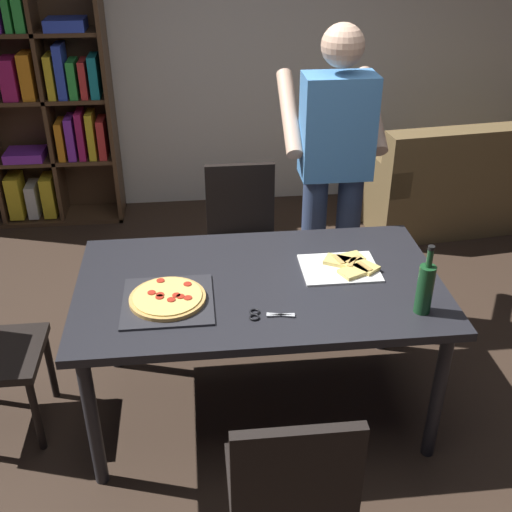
{
  "coord_description": "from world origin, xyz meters",
  "views": [
    {
      "loc": [
        -0.27,
        -2.41,
        2.28
      ],
      "look_at": [
        0.0,
        0.15,
        0.8
      ],
      "focal_mm": 43.91,
      "sensor_mm": 36.0,
      "label": 1
    }
  ],
  "objects_px": {
    "chair_far_side": "(242,230)",
    "couch": "(470,183)",
    "pepperoni_pizza_on_tray": "(168,299)",
    "wine_bottle": "(425,288)",
    "dining_table": "(259,295)",
    "chair_near_camera": "(290,490)",
    "person_serving_pizza": "(334,166)",
    "bookshelf": "(14,95)",
    "kitchen_scissors": "(264,315)"
  },
  "relations": [
    {
      "from": "couch",
      "to": "chair_near_camera",
      "type": "bearing_deg",
      "value": -122.83
    },
    {
      "from": "person_serving_pizza",
      "to": "kitchen_scissors",
      "type": "xyz_separation_m",
      "value": [
        -0.51,
        -1.02,
        -0.24
      ]
    },
    {
      "from": "dining_table",
      "to": "pepperoni_pizza_on_tray",
      "type": "bearing_deg",
      "value": -163.5
    },
    {
      "from": "wine_bottle",
      "to": "chair_near_camera",
      "type": "bearing_deg",
      "value": -134.82
    },
    {
      "from": "wine_bottle",
      "to": "kitchen_scissors",
      "type": "distance_m",
      "value": 0.68
    },
    {
      "from": "dining_table",
      "to": "chair_near_camera",
      "type": "height_order",
      "value": "chair_near_camera"
    },
    {
      "from": "chair_far_side",
      "to": "bookshelf",
      "type": "relative_size",
      "value": 0.46
    },
    {
      "from": "bookshelf",
      "to": "pepperoni_pizza_on_tray",
      "type": "height_order",
      "value": "bookshelf"
    },
    {
      "from": "couch",
      "to": "wine_bottle",
      "type": "bearing_deg",
      "value": -118.56
    },
    {
      "from": "dining_table",
      "to": "kitchen_scissors",
      "type": "bearing_deg",
      "value": -92.41
    },
    {
      "from": "dining_table",
      "to": "pepperoni_pizza_on_tray",
      "type": "distance_m",
      "value": 0.44
    },
    {
      "from": "chair_near_camera",
      "to": "pepperoni_pizza_on_tray",
      "type": "bearing_deg",
      "value": 116.08
    },
    {
      "from": "bookshelf",
      "to": "person_serving_pizza",
      "type": "bearing_deg",
      "value": -38.21
    },
    {
      "from": "couch",
      "to": "kitchen_scissors",
      "type": "distance_m",
      "value": 3.0
    },
    {
      "from": "chair_far_side",
      "to": "kitchen_scissors",
      "type": "bearing_deg",
      "value": -90.52
    },
    {
      "from": "chair_far_side",
      "to": "bookshelf",
      "type": "height_order",
      "value": "bookshelf"
    },
    {
      "from": "wine_bottle",
      "to": "person_serving_pizza",
      "type": "bearing_deg",
      "value": 98.85
    },
    {
      "from": "chair_far_side",
      "to": "person_serving_pizza",
      "type": "xyz_separation_m",
      "value": [
        0.49,
        -0.22,
        0.49
      ]
    },
    {
      "from": "chair_near_camera",
      "to": "person_serving_pizza",
      "type": "xyz_separation_m",
      "value": [
        0.49,
        1.72,
        0.49
      ]
    },
    {
      "from": "chair_far_side",
      "to": "pepperoni_pizza_on_tray",
      "type": "distance_m",
      "value": 1.19
    },
    {
      "from": "bookshelf",
      "to": "person_serving_pizza",
      "type": "distance_m",
      "value": 2.63
    },
    {
      "from": "chair_far_side",
      "to": "wine_bottle",
      "type": "distance_m",
      "value": 1.48
    },
    {
      "from": "bookshelf",
      "to": "kitchen_scissors",
      "type": "relative_size",
      "value": 9.92
    },
    {
      "from": "dining_table",
      "to": "chair_far_side",
      "type": "height_order",
      "value": "chair_far_side"
    },
    {
      "from": "dining_table",
      "to": "kitchen_scissors",
      "type": "height_order",
      "value": "kitchen_scissors"
    },
    {
      "from": "couch",
      "to": "person_serving_pizza",
      "type": "relative_size",
      "value": 1.02
    },
    {
      "from": "dining_table",
      "to": "person_serving_pizza",
      "type": "height_order",
      "value": "person_serving_pizza"
    },
    {
      "from": "kitchen_scissors",
      "to": "person_serving_pizza",
      "type": "bearing_deg",
      "value": 63.55
    },
    {
      "from": "bookshelf",
      "to": "pepperoni_pizza_on_tray",
      "type": "bearing_deg",
      "value": -65.14
    },
    {
      "from": "chair_far_side",
      "to": "couch",
      "type": "xyz_separation_m",
      "value": [
        1.91,
        1.02,
        -0.21
      ]
    },
    {
      "from": "dining_table",
      "to": "chair_far_side",
      "type": "bearing_deg",
      "value": 90.0
    },
    {
      "from": "chair_far_side",
      "to": "pepperoni_pizza_on_tray",
      "type": "bearing_deg",
      "value": -110.78
    },
    {
      "from": "dining_table",
      "to": "bookshelf",
      "type": "relative_size",
      "value": 0.86
    },
    {
      "from": "pepperoni_pizza_on_tray",
      "to": "wine_bottle",
      "type": "relative_size",
      "value": 1.24
    },
    {
      "from": "couch",
      "to": "bookshelf",
      "type": "bearing_deg",
      "value": 173.63
    },
    {
      "from": "chair_far_side",
      "to": "wine_bottle",
      "type": "xyz_separation_m",
      "value": [
        0.66,
        -1.27,
        0.36
      ]
    },
    {
      "from": "person_serving_pizza",
      "to": "wine_bottle",
      "type": "distance_m",
      "value": 1.07
    },
    {
      "from": "chair_far_side",
      "to": "bookshelf",
      "type": "xyz_separation_m",
      "value": [
        -1.57,
        1.41,
        0.49
      ]
    },
    {
      "from": "pepperoni_pizza_on_tray",
      "to": "kitchen_scissors",
      "type": "relative_size",
      "value": 1.99
    },
    {
      "from": "person_serving_pizza",
      "to": "bookshelf",
      "type": "bearing_deg",
      "value": 141.79
    },
    {
      "from": "chair_near_camera",
      "to": "chair_far_side",
      "type": "bearing_deg",
      "value": 90.0
    },
    {
      "from": "wine_bottle",
      "to": "dining_table",
      "type": "bearing_deg",
      "value": 155.12
    },
    {
      "from": "chair_near_camera",
      "to": "wine_bottle",
      "type": "bearing_deg",
      "value": 45.18
    },
    {
      "from": "chair_far_side",
      "to": "pepperoni_pizza_on_tray",
      "type": "height_order",
      "value": "chair_far_side"
    },
    {
      "from": "dining_table",
      "to": "chair_far_side",
      "type": "xyz_separation_m",
      "value": [
        0.0,
        0.97,
        -0.17
      ]
    },
    {
      "from": "chair_far_side",
      "to": "pepperoni_pizza_on_tray",
      "type": "xyz_separation_m",
      "value": [
        -0.41,
        -1.09,
        0.25
      ]
    },
    {
      "from": "person_serving_pizza",
      "to": "wine_bottle",
      "type": "bearing_deg",
      "value": -81.15
    },
    {
      "from": "couch",
      "to": "kitchen_scissors",
      "type": "relative_size",
      "value": 9.07
    },
    {
      "from": "dining_table",
      "to": "couch",
      "type": "relative_size",
      "value": 0.93
    },
    {
      "from": "chair_far_side",
      "to": "kitchen_scissors",
      "type": "height_order",
      "value": "chair_far_side"
    }
  ]
}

